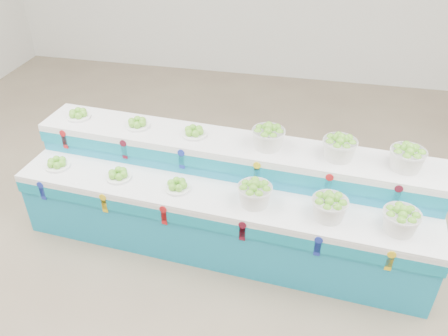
{
  "coord_description": "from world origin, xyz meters",
  "views": [
    {
      "loc": [
        0.5,
        -2.73,
        3.3
      ],
      "look_at": [
        -0.24,
        0.71,
        0.87
      ],
      "focal_mm": 36.56,
      "sensor_mm": 36.0,
      "label": 1
    }
  ],
  "objects_px": {
    "basket_upper_right": "(407,157)",
    "plate_upper_mid": "(137,123)",
    "display_stand": "(224,198)",
    "basket_lower_left": "(255,193)"
  },
  "relations": [
    {
      "from": "display_stand",
      "to": "plate_upper_mid",
      "type": "bearing_deg",
      "value": 165.97
    },
    {
      "from": "basket_lower_left",
      "to": "basket_upper_right",
      "type": "xyz_separation_m",
      "value": [
        1.26,
        0.4,
        0.3
      ]
    },
    {
      "from": "basket_lower_left",
      "to": "basket_upper_right",
      "type": "relative_size",
      "value": 1.0
    },
    {
      "from": "display_stand",
      "to": "basket_upper_right",
      "type": "relative_size",
      "value": 12.85
    },
    {
      "from": "plate_upper_mid",
      "to": "basket_upper_right",
      "type": "height_order",
      "value": "basket_upper_right"
    },
    {
      "from": "display_stand",
      "to": "basket_lower_left",
      "type": "distance_m",
      "value": 0.54
    },
    {
      "from": "display_stand",
      "to": "basket_upper_right",
      "type": "height_order",
      "value": "basket_upper_right"
    },
    {
      "from": "display_stand",
      "to": "plate_upper_mid",
      "type": "xyz_separation_m",
      "value": [
        -0.97,
        0.32,
        0.56
      ]
    },
    {
      "from": "display_stand",
      "to": "plate_upper_mid",
      "type": "height_order",
      "value": "plate_upper_mid"
    },
    {
      "from": "basket_upper_right",
      "to": "plate_upper_mid",
      "type": "bearing_deg",
      "value": 175.63
    }
  ]
}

